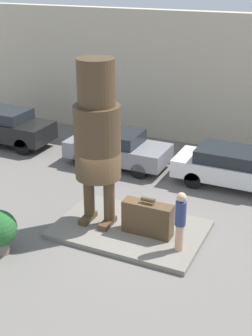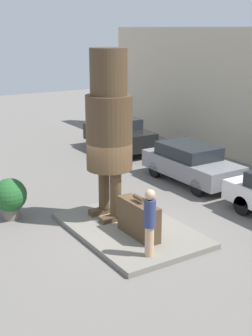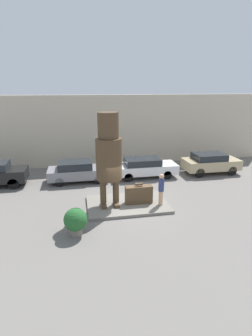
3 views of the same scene
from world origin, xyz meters
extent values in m
plane|color=slate|center=(0.00, 0.00, 0.00)|extent=(60.00, 60.00, 0.00)
cube|color=slate|center=(0.00, 0.00, 0.08)|extent=(4.48, 2.96, 0.16)
cube|color=beige|center=(0.00, 8.50, 2.88)|extent=(28.00, 0.60, 5.76)
cube|color=#4C3823|center=(-1.36, -0.19, 0.24)|extent=(0.27, 0.78, 0.17)
cube|color=#4C3823|center=(-0.66, -0.19, 0.24)|extent=(0.27, 0.78, 0.17)
cylinder|color=#4C3823|center=(-1.36, -0.07, 1.01)|extent=(0.34, 0.34, 1.36)
cylinder|color=#4C3823|center=(-0.66, -0.07, 1.01)|extent=(0.34, 0.34, 1.36)
cylinder|color=#4C3823|center=(-1.01, -0.07, 2.79)|extent=(1.36, 1.36, 2.19)
cylinder|color=#4C3823|center=(-1.01, -0.07, 4.54)|extent=(1.07, 1.07, 1.32)
cube|color=#4C3823|center=(0.62, -0.11, 0.66)|extent=(1.51, 0.46, 1.00)
cylinder|color=#4C3823|center=(0.62, -0.11, 1.28)|extent=(0.41, 0.14, 0.14)
cylinder|color=tan|center=(1.76, -0.54, 0.56)|extent=(0.23, 0.23, 0.80)
cylinder|color=navy|center=(1.76, -0.54, 1.32)|extent=(0.30, 0.30, 0.71)
sphere|color=tan|center=(1.76, -0.54, 1.81)|extent=(0.27, 0.27, 0.27)
cylinder|color=black|center=(-6.82, 5.36, 0.36)|extent=(0.72, 0.18, 0.72)
cylinder|color=black|center=(-6.82, 3.80, 0.36)|extent=(0.72, 0.18, 0.72)
cube|color=gray|center=(-2.61, 4.49, 0.64)|extent=(4.16, 1.76, 0.67)
cube|color=#1E2328|center=(-2.82, 4.49, 1.22)|extent=(2.29, 1.59, 0.48)
cylinder|color=black|center=(-1.32, 5.28, 0.31)|extent=(0.61, 0.18, 0.61)
cylinder|color=black|center=(-1.32, 3.70, 0.31)|extent=(0.61, 0.18, 0.61)
cylinder|color=black|center=(-3.90, 5.28, 0.31)|extent=(0.61, 0.18, 0.61)
cylinder|color=black|center=(-3.90, 3.70, 0.31)|extent=(0.61, 0.18, 0.61)
cube|color=silver|center=(2.23, 4.55, 0.64)|extent=(4.59, 1.79, 0.65)
cube|color=#1E2328|center=(2.00, 4.55, 1.19)|extent=(2.53, 1.61, 0.46)
cylinder|color=black|center=(3.65, 5.36, 0.32)|extent=(0.63, 0.18, 0.63)
cylinder|color=black|center=(3.65, 3.75, 0.32)|extent=(0.63, 0.18, 0.63)
cylinder|color=black|center=(0.80, 5.36, 0.32)|extent=(0.63, 0.18, 0.63)
cylinder|color=black|center=(0.80, 3.75, 0.32)|extent=(0.63, 0.18, 0.63)
cube|color=tan|center=(7.40, 4.48, 0.72)|extent=(4.18, 1.88, 0.74)
cube|color=#1E2328|center=(7.20, 4.48, 1.33)|extent=(2.30, 1.69, 0.47)
cylinder|color=black|center=(8.70, 5.33, 0.35)|extent=(0.70, 0.18, 0.70)
cylinder|color=black|center=(8.70, 3.63, 0.35)|extent=(0.70, 0.18, 0.70)
cylinder|color=black|center=(6.11, 5.33, 0.35)|extent=(0.70, 0.18, 0.70)
cylinder|color=black|center=(6.11, 3.63, 0.35)|extent=(0.70, 0.18, 0.70)
cylinder|color=#70665B|center=(-2.86, -2.57, 0.16)|extent=(0.55, 0.55, 0.33)
sphere|color=#235B28|center=(-2.86, -2.57, 0.77)|extent=(1.05, 1.05, 1.05)
camera|label=1|loc=(5.12, -11.26, 7.50)|focal=50.00mm
camera|label=2|loc=(10.54, -6.80, 5.73)|focal=50.00mm
camera|label=3|loc=(-2.60, -13.19, 6.44)|focal=28.00mm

